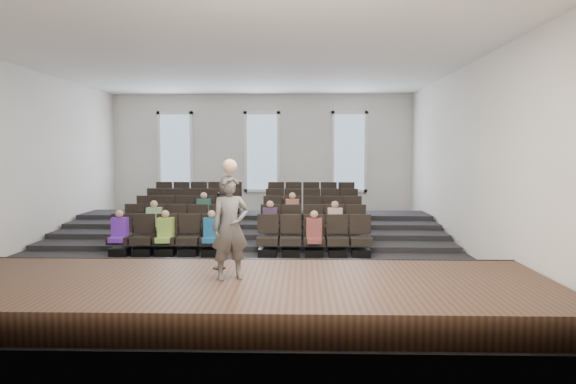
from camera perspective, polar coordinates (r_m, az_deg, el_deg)
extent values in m
plane|color=black|center=(14.00, -5.10, -6.62)|extent=(14.00, 14.00, 0.00)
cube|color=white|center=(13.94, -5.24, 14.04)|extent=(12.00, 14.00, 0.02)
cube|color=white|center=(20.73, -2.90, 3.92)|extent=(12.00, 0.04, 5.00)
cube|color=white|center=(6.82, -12.08, 2.86)|extent=(12.00, 0.04, 5.00)
cube|color=white|center=(15.64, -27.69, 3.27)|extent=(0.04, 14.00, 5.00)
cube|color=white|center=(14.35, 19.50, 3.46)|extent=(0.04, 14.00, 5.00)
cube|color=#432F1D|center=(9.03, -8.92, -11.21)|extent=(11.80, 3.60, 0.50)
cube|color=black|center=(10.72, -7.19, -8.69)|extent=(11.80, 0.06, 0.52)
cube|color=black|center=(16.26, -4.15, -4.80)|extent=(11.80, 4.80, 0.15)
cube|color=black|center=(16.77, -3.97, -4.26)|extent=(11.80, 3.75, 0.30)
cube|color=black|center=(17.28, -3.81, -3.75)|extent=(11.80, 2.70, 0.45)
cube|color=black|center=(17.78, -3.65, -3.27)|extent=(11.80, 1.65, 0.60)
cube|color=black|center=(14.12, -18.17, -6.32)|extent=(0.47, 0.43, 0.20)
cube|color=black|center=(14.06, -18.20, -5.08)|extent=(0.55, 0.50, 0.19)
cube|color=black|center=(14.20, -17.96, -3.31)|extent=(0.55, 0.08, 0.50)
cube|color=black|center=(13.93, -15.83, -6.41)|extent=(0.47, 0.43, 0.20)
cube|color=black|center=(13.87, -15.86, -5.15)|extent=(0.55, 0.50, 0.19)
cube|color=black|center=(14.01, -15.64, -3.36)|extent=(0.55, 0.08, 0.50)
cube|color=black|center=(13.76, -13.43, -6.49)|extent=(0.47, 0.43, 0.20)
cube|color=black|center=(13.71, -13.46, -5.22)|extent=(0.55, 0.50, 0.19)
cube|color=black|center=(13.85, -13.26, -3.40)|extent=(0.55, 0.08, 0.50)
cube|color=black|center=(13.62, -10.98, -6.56)|extent=(0.47, 0.43, 0.20)
cube|color=black|center=(13.57, -11.00, -5.28)|extent=(0.55, 0.50, 0.19)
cube|color=black|center=(13.71, -10.83, -3.44)|extent=(0.55, 0.08, 0.50)
cube|color=black|center=(13.50, -8.48, -6.63)|extent=(0.47, 0.43, 0.20)
cube|color=black|center=(13.45, -8.49, -5.33)|extent=(0.55, 0.50, 0.19)
cube|color=black|center=(13.59, -8.36, -3.48)|extent=(0.55, 0.08, 0.50)
cube|color=black|center=(13.33, -2.28, -6.73)|extent=(0.47, 0.43, 0.20)
cube|color=black|center=(13.27, -2.29, -5.41)|extent=(0.55, 0.50, 0.19)
cube|color=black|center=(13.42, -2.23, -3.54)|extent=(0.55, 0.08, 0.50)
cube|color=black|center=(13.30, 0.31, -6.74)|extent=(0.47, 0.43, 0.20)
cube|color=black|center=(13.25, 0.31, -5.43)|extent=(0.55, 0.50, 0.19)
cube|color=black|center=(13.39, 0.33, -3.55)|extent=(0.55, 0.08, 0.50)
cube|color=black|center=(13.31, 2.91, -6.75)|extent=(0.47, 0.43, 0.20)
cube|color=black|center=(13.25, 2.92, -5.43)|extent=(0.55, 0.50, 0.19)
cube|color=black|center=(13.39, 2.91, -3.55)|extent=(0.55, 0.08, 0.50)
cube|color=black|center=(13.33, 5.51, -6.74)|extent=(0.47, 0.43, 0.20)
cube|color=black|center=(13.28, 5.52, -5.43)|extent=(0.55, 0.50, 0.19)
cube|color=black|center=(13.42, 5.47, -3.55)|extent=(0.55, 0.08, 0.50)
cube|color=black|center=(13.39, 8.09, -6.72)|extent=(0.47, 0.43, 0.20)
cube|color=black|center=(13.33, 8.11, -5.41)|extent=(0.55, 0.50, 0.19)
cube|color=black|center=(13.48, 8.02, -3.54)|extent=(0.55, 0.08, 0.50)
cube|color=black|center=(15.07, -16.84, -5.04)|extent=(0.47, 0.43, 0.20)
cube|color=black|center=(15.02, -16.86, -3.87)|extent=(0.55, 0.50, 0.19)
cube|color=black|center=(15.17, -16.65, -2.23)|extent=(0.55, 0.08, 0.50)
cube|color=black|center=(14.89, -14.64, -5.10)|extent=(0.47, 0.43, 0.20)
cube|color=black|center=(14.84, -14.66, -3.92)|extent=(0.55, 0.50, 0.19)
cube|color=black|center=(14.99, -14.47, -2.26)|extent=(0.55, 0.08, 0.50)
cube|color=black|center=(14.74, -12.39, -5.16)|extent=(0.47, 0.43, 0.20)
cube|color=black|center=(14.69, -12.41, -3.97)|extent=(0.55, 0.50, 0.19)
cube|color=black|center=(14.84, -12.24, -2.29)|extent=(0.55, 0.08, 0.50)
cube|color=black|center=(14.60, -10.09, -5.21)|extent=(0.47, 0.43, 0.20)
cube|color=black|center=(14.56, -10.11, -4.01)|extent=(0.55, 0.50, 0.19)
cube|color=black|center=(14.71, -9.96, -2.31)|extent=(0.55, 0.08, 0.50)
cube|color=black|center=(14.50, -7.76, -5.26)|extent=(0.47, 0.43, 0.20)
cube|color=black|center=(14.45, -7.77, -4.05)|extent=(0.55, 0.50, 0.19)
cube|color=black|center=(14.60, -7.65, -2.33)|extent=(0.55, 0.08, 0.50)
cube|color=black|center=(14.33, -2.00, -5.33)|extent=(0.47, 0.43, 0.20)
cube|color=black|center=(14.29, -2.01, -4.10)|extent=(0.55, 0.50, 0.19)
cube|color=black|center=(14.44, -1.96, -2.37)|extent=(0.55, 0.08, 0.50)
cube|color=black|center=(14.31, 0.40, -5.34)|extent=(0.47, 0.43, 0.20)
cube|color=black|center=(14.26, 0.41, -4.12)|extent=(0.55, 0.50, 0.19)
cube|color=black|center=(14.41, 0.42, -2.38)|extent=(0.55, 0.08, 0.50)
cube|color=black|center=(14.31, 2.82, -5.35)|extent=(0.47, 0.43, 0.20)
cube|color=black|center=(14.26, 2.82, -4.12)|extent=(0.55, 0.50, 0.19)
cube|color=black|center=(14.41, 2.81, -2.38)|extent=(0.55, 0.08, 0.50)
cube|color=black|center=(14.34, 5.23, -5.34)|extent=(0.47, 0.43, 0.20)
cube|color=black|center=(14.29, 5.23, -4.12)|extent=(0.55, 0.50, 0.19)
cube|color=black|center=(14.44, 5.19, -2.39)|extent=(0.55, 0.08, 0.50)
cube|color=black|center=(14.39, 7.62, -5.33)|extent=(0.47, 0.43, 0.20)
cube|color=black|center=(14.34, 7.63, -4.11)|extent=(0.55, 0.50, 0.19)
cube|color=black|center=(14.49, 7.56, -2.38)|extent=(0.55, 0.08, 0.50)
cube|color=black|center=(16.03, -15.67, -3.91)|extent=(0.47, 0.42, 0.20)
cube|color=black|center=(15.99, -15.69, -2.81)|extent=(0.55, 0.50, 0.19)
cube|color=black|center=(16.15, -15.50, -1.27)|extent=(0.55, 0.08, 0.50)
cube|color=black|center=(15.87, -13.59, -3.96)|extent=(0.47, 0.42, 0.20)
cube|color=black|center=(15.83, -13.61, -2.84)|extent=(0.55, 0.50, 0.19)
cube|color=black|center=(15.98, -13.44, -1.29)|extent=(0.55, 0.08, 0.50)
cube|color=black|center=(15.72, -11.47, -4.00)|extent=(0.47, 0.42, 0.20)
cube|color=black|center=(15.68, -11.49, -2.88)|extent=(0.55, 0.50, 0.19)
cube|color=black|center=(15.84, -11.34, -1.31)|extent=(0.55, 0.08, 0.50)
cube|color=black|center=(15.60, -9.32, -4.03)|extent=(0.47, 0.42, 0.20)
cube|color=black|center=(15.56, -9.34, -2.90)|extent=(0.55, 0.50, 0.19)
cube|color=black|center=(15.71, -9.21, -1.32)|extent=(0.55, 0.08, 0.50)
cube|color=black|center=(15.50, -7.14, -4.06)|extent=(0.47, 0.42, 0.20)
cube|color=black|center=(15.45, -7.15, -2.93)|extent=(0.55, 0.50, 0.19)
cube|color=black|center=(15.61, -7.05, -1.34)|extent=(0.55, 0.08, 0.50)
cube|color=black|center=(15.35, -1.76, -4.12)|extent=(0.47, 0.42, 0.20)
cube|color=black|center=(15.30, -1.77, -2.97)|extent=(0.55, 0.50, 0.19)
cube|color=black|center=(15.46, -1.72, -1.36)|extent=(0.55, 0.08, 0.50)
cube|color=black|center=(15.32, 0.48, -4.13)|extent=(0.47, 0.42, 0.20)
cube|color=black|center=(15.28, 0.48, -2.98)|extent=(0.55, 0.50, 0.19)
cube|color=black|center=(15.44, 0.50, -1.37)|extent=(0.55, 0.08, 0.50)
cube|color=black|center=(15.32, 2.73, -4.13)|extent=(0.47, 0.42, 0.20)
cube|color=black|center=(15.28, 2.74, -2.98)|extent=(0.55, 0.50, 0.19)
cube|color=black|center=(15.44, 2.73, -1.37)|extent=(0.55, 0.08, 0.50)
cube|color=black|center=(15.35, 4.98, -4.13)|extent=(0.47, 0.42, 0.20)
cube|color=black|center=(15.30, 4.99, -2.98)|extent=(0.55, 0.50, 0.19)
cube|color=black|center=(15.47, 4.95, -1.37)|extent=(0.55, 0.08, 0.50)
cube|color=black|center=(15.40, 7.21, -4.12)|extent=(0.47, 0.42, 0.20)
cube|color=black|center=(15.35, 7.23, -2.98)|extent=(0.55, 0.50, 0.19)
cube|color=black|center=(15.51, 7.16, -1.37)|extent=(0.55, 0.08, 0.50)
cube|color=black|center=(17.01, -14.63, -2.91)|extent=(0.47, 0.42, 0.20)
cube|color=black|center=(16.97, -14.65, -1.87)|extent=(0.55, 0.50, 0.19)
cube|color=black|center=(17.14, -14.48, -0.43)|extent=(0.55, 0.08, 0.50)
cube|color=black|center=(16.85, -12.67, -2.94)|extent=(0.47, 0.42, 0.20)
cube|color=black|center=(16.82, -12.69, -1.89)|extent=(0.55, 0.50, 0.19)
cube|color=black|center=(16.98, -12.54, -0.44)|extent=(0.55, 0.08, 0.50)
cube|color=black|center=(16.72, -10.67, -2.97)|extent=(0.47, 0.42, 0.20)
cube|color=black|center=(16.68, -10.69, -1.91)|extent=(0.55, 0.50, 0.19)
cube|color=black|center=(16.84, -10.56, -0.45)|extent=(0.55, 0.08, 0.50)
cube|color=black|center=(16.60, -8.64, -2.99)|extent=(0.47, 0.42, 0.20)
cube|color=black|center=(16.56, -8.66, -1.93)|extent=(0.55, 0.50, 0.19)
cube|color=black|center=(16.73, -8.55, -0.45)|extent=(0.55, 0.08, 0.50)
cube|color=black|center=(16.50, -6.59, -3.01)|extent=(0.47, 0.42, 0.20)
cube|color=black|center=(16.47, -6.60, -1.95)|extent=(0.55, 0.50, 0.19)
cube|color=black|center=(16.63, -6.51, -0.46)|extent=(0.55, 0.08, 0.50)
cube|color=black|center=(16.36, -1.55, -3.05)|extent=(0.47, 0.42, 0.20)
cube|color=black|center=(16.33, -1.55, -1.97)|extent=(0.55, 0.50, 0.19)
cube|color=black|center=(16.49, -1.52, -0.48)|extent=(0.55, 0.08, 0.50)
cube|color=black|center=(16.34, 0.55, -3.06)|extent=(0.47, 0.42, 0.20)
cube|color=black|center=(16.30, 0.55, -1.98)|extent=(0.55, 0.50, 0.19)
cube|color=black|center=(16.47, 0.57, -0.48)|extent=(0.55, 0.08, 0.50)
cube|color=black|center=(16.34, 2.66, -3.06)|extent=(0.47, 0.42, 0.20)
cube|color=black|center=(16.30, 2.66, -1.98)|extent=(0.55, 0.50, 0.19)
cube|color=black|center=(16.47, 2.65, -0.49)|extent=(0.55, 0.08, 0.50)
cube|color=black|center=(16.36, 4.76, -3.06)|extent=(0.47, 0.42, 0.20)
cube|color=black|center=(16.33, 4.77, -1.99)|extent=(0.55, 0.50, 0.19)
cube|color=black|center=(16.50, 4.74, -0.49)|extent=(0.55, 0.08, 0.50)
cube|color=black|center=(16.41, 6.86, -3.06)|extent=(0.47, 0.42, 0.20)
cube|color=black|center=(16.37, 6.87, -1.98)|extent=(0.55, 0.50, 0.19)
cube|color=black|center=(16.54, 6.81, -0.49)|extent=(0.55, 0.08, 0.50)
cube|color=black|center=(18.00, -13.71, -2.02)|extent=(0.47, 0.42, 0.20)
cube|color=black|center=(17.96, -13.73, -1.03)|extent=(0.55, 0.50, 0.19)
cube|color=black|center=(18.13, -13.58, 0.32)|extent=(0.55, 0.08, 0.50)
cube|color=black|center=(17.85, -11.85, -2.04)|extent=(0.47, 0.42, 0.20)
cube|color=black|center=(17.82, -11.87, -1.05)|extent=(0.55, 0.50, 0.19)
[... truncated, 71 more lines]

